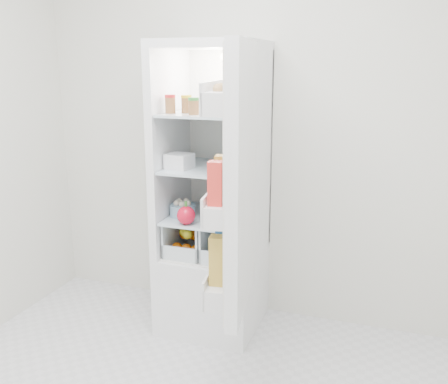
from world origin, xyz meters
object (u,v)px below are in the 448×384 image
at_px(refrigerator, 215,225).
at_px(fridge_door, 236,187).
at_px(red_cabbage, 240,201).
at_px(mushroom_bowl, 183,210).

distance_m(refrigerator, fridge_door, 0.84).
xyz_separation_m(red_cabbage, mushroom_bowl, (-0.32, -0.18, -0.04)).
relative_size(mushroom_bowl, fridge_door, 0.12).
bearing_deg(red_cabbage, mushroom_bowl, -150.86).
distance_m(mushroom_bowl, fridge_door, 0.78).
xyz_separation_m(refrigerator, mushroom_bowl, (-0.17, -0.13, 0.12)).
bearing_deg(fridge_door, refrigerator, 19.87).
xyz_separation_m(red_cabbage, fridge_door, (0.20, -0.68, 0.27)).
bearing_deg(mushroom_bowl, fridge_door, -44.35).
relative_size(refrigerator, fridge_door, 1.38).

